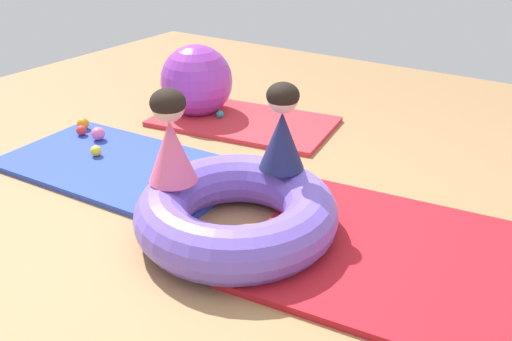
% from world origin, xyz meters
% --- Properties ---
extents(ground_plane, '(8.00, 8.00, 0.00)m').
position_xyz_m(ground_plane, '(0.00, 0.00, 0.00)').
color(ground_plane, '#9E7549').
extents(gym_mat_center_rear, '(1.81, 1.47, 0.04)m').
position_xyz_m(gym_mat_center_rear, '(0.87, 0.33, 0.02)').
color(gym_mat_center_rear, '#B21923').
rests_on(gym_mat_center_rear, ground).
extents(gym_mat_near_left, '(1.62, 1.05, 0.04)m').
position_xyz_m(gym_mat_near_left, '(-1.01, 1.51, 0.02)').
color(gym_mat_near_left, red).
rests_on(gym_mat_near_left, ground).
extents(gym_mat_far_left, '(1.79, 1.06, 0.04)m').
position_xyz_m(gym_mat_far_left, '(-1.23, 0.31, 0.02)').
color(gym_mat_far_left, '#2D47B7').
rests_on(gym_mat_far_left, ground).
extents(inflatable_cushion, '(1.15, 1.15, 0.31)m').
position_xyz_m(inflatable_cushion, '(-0.05, 0.06, 0.15)').
color(inflatable_cushion, '#7056D1').
rests_on(inflatable_cushion, ground).
extents(child_in_navy, '(0.33, 0.33, 0.52)m').
position_xyz_m(child_in_navy, '(0.02, 0.42, 0.56)').
color(child_in_navy, navy).
rests_on(child_in_navy, inflatable_cushion).
extents(child_in_pink, '(0.32, 0.32, 0.54)m').
position_xyz_m(child_in_pink, '(-0.40, -0.06, 0.57)').
color(child_in_pink, '#E5608E').
rests_on(child_in_pink, inflatable_cushion).
extents(play_ball_blue, '(0.08, 0.08, 0.08)m').
position_xyz_m(play_ball_blue, '(0.40, 0.30, 0.08)').
color(play_ball_blue, blue).
rests_on(play_ball_blue, gym_mat_center_rear).
extents(play_ball_red, '(0.08, 0.08, 0.08)m').
position_xyz_m(play_ball_red, '(-1.89, 0.51, 0.08)').
color(play_ball_red, red).
rests_on(play_ball_red, gym_mat_far_left).
extents(play_ball_orange, '(0.10, 0.10, 0.10)m').
position_xyz_m(play_ball_orange, '(-1.98, 0.60, 0.09)').
color(play_ball_orange, orange).
rests_on(play_ball_orange, gym_mat_far_left).
extents(play_ball_pink, '(0.10, 0.10, 0.10)m').
position_xyz_m(play_ball_pink, '(-1.70, 0.52, 0.09)').
color(play_ball_pink, pink).
rests_on(play_ball_pink, gym_mat_far_left).
extents(play_ball_green, '(0.10, 0.10, 0.10)m').
position_xyz_m(play_ball_green, '(-0.45, 0.13, 0.09)').
color(play_ball_green, green).
rests_on(play_ball_green, gym_mat_far_left).
extents(play_ball_teal, '(0.06, 0.06, 0.06)m').
position_xyz_m(play_ball_teal, '(-1.21, 1.44, 0.07)').
color(play_ball_teal, teal).
rests_on(play_ball_teal, gym_mat_near_left).
extents(play_ball_yellow, '(0.08, 0.08, 0.08)m').
position_xyz_m(play_ball_yellow, '(-1.49, 0.30, 0.08)').
color(play_ball_yellow, yellow).
rests_on(play_ball_yellow, gym_mat_far_left).
extents(play_ball_blue_second, '(0.06, 0.06, 0.06)m').
position_xyz_m(play_ball_blue_second, '(-0.54, 0.54, 0.07)').
color(play_ball_blue_second, blue).
rests_on(play_ball_blue_second, gym_mat_far_left).
extents(exercise_ball_large, '(0.63, 0.63, 0.63)m').
position_xyz_m(exercise_ball_large, '(-1.47, 1.47, 0.31)').
color(exercise_ball_large, purple).
rests_on(exercise_ball_large, ground).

